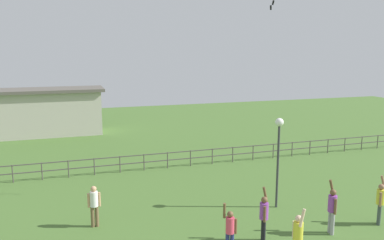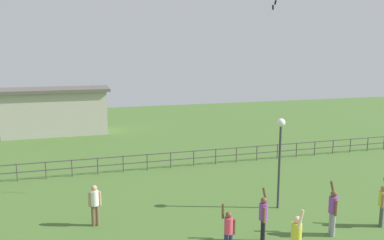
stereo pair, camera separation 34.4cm
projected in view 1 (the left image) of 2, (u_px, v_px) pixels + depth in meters
lamppost at (279, 142)px, 16.79m from camera, size 0.36×0.36×3.98m
person_0 at (332, 208)px, 14.61m from camera, size 0.38×0.53×2.05m
person_1 at (230, 229)px, 13.09m from camera, size 0.46×0.33×1.83m
person_2 at (264, 215)px, 14.03m from camera, size 0.40×0.50×1.98m
person_3 at (380, 201)px, 15.42m from camera, size 0.48×0.42×1.95m
person_4 at (298, 236)px, 12.47m from camera, size 0.31×0.53×1.98m
person_5 at (94, 203)px, 15.22m from camera, size 0.50×0.31×1.66m
waterfront_railing at (141, 160)px, 22.43m from camera, size 36.00×0.06×0.95m
pavilion_building at (49, 111)px, 31.86m from camera, size 8.66×3.64×3.76m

